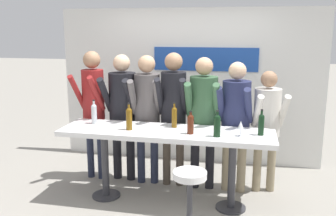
{
  "coord_description": "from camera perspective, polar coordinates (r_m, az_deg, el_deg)",
  "views": [
    {
      "loc": [
        0.93,
        -4.21,
        2.12
      ],
      "look_at": [
        0.0,
        0.1,
        1.18
      ],
      "focal_mm": 40.0,
      "sensor_mm": 36.0,
      "label": 1
    }
  ],
  "objects": [
    {
      "name": "person_center_left",
      "position": [
        5.03,
        -3.22,
        0.48
      ],
      "size": [
        0.45,
        0.57,
        1.77
      ],
      "rotation": [
        0.0,
        0.0,
        0.12
      ],
      "color": "#23283D",
      "rests_on": "ground_plane"
    },
    {
      "name": "wine_bottle_5",
      "position": [
        4.3,
        3.45,
        -2.32
      ],
      "size": [
        0.07,
        0.07,
        0.27
      ],
      "color": "#4C1E0F",
      "rests_on": "tasting_table"
    },
    {
      "name": "wine_bottle_3",
      "position": [
        4.84,
        -11.19,
        -0.71
      ],
      "size": [
        0.07,
        0.07,
        0.31
      ],
      "color": "#B7BCC1",
      "rests_on": "tasting_table"
    },
    {
      "name": "person_center",
      "position": [
        4.95,
        0.82,
        0.65
      ],
      "size": [
        0.42,
        0.56,
        1.81
      ],
      "rotation": [
        0.0,
        0.0,
        0.06
      ],
      "color": "#473D33",
      "rests_on": "ground_plane"
    },
    {
      "name": "wine_bottle_2",
      "position": [
        4.36,
        14.03,
        -2.3
      ],
      "size": [
        0.07,
        0.07,
        0.3
      ],
      "color": "black",
      "rests_on": "tasting_table"
    },
    {
      "name": "wine_glass_0",
      "position": [
        4.27,
        11.03,
        -2.62
      ],
      "size": [
        0.07,
        0.07,
        0.18
      ],
      "color": "silver",
      "rests_on": "tasting_table"
    },
    {
      "name": "person_left",
      "position": [
        5.19,
        -6.98,
        0.68
      ],
      "size": [
        0.46,
        0.57,
        1.78
      ],
      "rotation": [
        0.0,
        0.0,
        -0.05
      ],
      "color": "black",
      "rests_on": "ground_plane"
    },
    {
      "name": "person_far_left",
      "position": [
        5.29,
        -11.36,
        1.33
      ],
      "size": [
        0.39,
        0.55,
        1.82
      ],
      "rotation": [
        0.0,
        0.0,
        -0.09
      ],
      "color": "#23283D",
      "rests_on": "ground_plane"
    },
    {
      "name": "ground_plane",
      "position": [
        4.8,
        -0.26,
        -14.13
      ],
      "size": [
        40.0,
        40.0,
        0.0
      ],
      "primitive_type": "plane",
      "color": "gray"
    },
    {
      "name": "person_center_right",
      "position": [
        4.87,
        5.4,
        -0.13
      ],
      "size": [
        0.45,
        0.56,
        1.76
      ],
      "rotation": [
        0.0,
        0.0,
        0.04
      ],
      "color": "black",
      "rests_on": "ground_plane"
    },
    {
      "name": "person_far_right",
      "position": [
        4.94,
        14.86,
        -1.53
      ],
      "size": [
        0.47,
        0.56,
        1.6
      ],
      "rotation": [
        0.0,
        0.0,
        0.2
      ],
      "color": "gray",
      "rests_on": "ground_plane"
    },
    {
      "name": "bar_stool",
      "position": [
        3.87,
        3.32,
        -13.05
      ],
      "size": [
        0.36,
        0.36,
        0.73
      ],
      "color": "#333338",
      "rests_on": "ground_plane"
    },
    {
      "name": "person_right",
      "position": [
        4.84,
        10.28,
        -0.75
      ],
      "size": [
        0.47,
        0.57,
        1.71
      ],
      "rotation": [
        0.0,
        0.0,
        -0.12
      ],
      "color": "gray",
      "rests_on": "ground_plane"
    },
    {
      "name": "wine_bottle_1",
      "position": [
        4.56,
        0.96,
        -1.24
      ],
      "size": [
        0.06,
        0.06,
        0.31
      ],
      "color": "brown",
      "rests_on": "tasting_table"
    },
    {
      "name": "wine_bottle_4",
      "position": [
        4.21,
        7.5,
        -2.5
      ],
      "size": [
        0.08,
        0.08,
        0.3
      ],
      "color": "black",
      "rests_on": "tasting_table"
    },
    {
      "name": "tasting_table",
      "position": [
        4.5,
        -0.27,
        -4.93
      ],
      "size": [
        2.55,
        0.68,
        0.93
      ],
      "color": "white",
      "rests_on": "ground_plane"
    },
    {
      "name": "wine_bottle_0",
      "position": [
        4.48,
        -5.96,
        -1.46
      ],
      "size": [
        0.07,
        0.07,
        0.33
      ],
      "color": "brown",
      "rests_on": "tasting_table"
    },
    {
      "name": "back_wall",
      "position": [
        5.98,
        3.15,
        3.4
      ],
      "size": [
        4.15,
        0.12,
        2.43
      ],
      "color": "silver",
      "rests_on": "ground_plane"
    }
  ]
}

